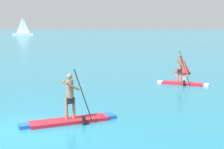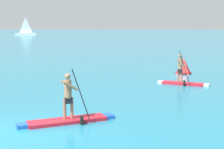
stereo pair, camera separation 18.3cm
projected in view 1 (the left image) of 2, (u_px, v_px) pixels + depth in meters
The scene contains 5 objects.
ground at pixel (17, 134), 10.76m from camera, with size 440.00×440.00×0.00m, color teal.
paddleboarder_mid_center at pixel (70, 114), 11.96m from camera, with size 3.35×2.00×2.00m.
paddleboarder_far_right at pixel (182, 78), 19.60m from camera, with size 2.95×1.46×2.00m.
race_marker_buoy at pixel (183, 67), 23.95m from camera, with size 1.24×1.24×1.09m.
sailboat_left_horizon at pixel (23, 33), 106.15m from camera, with size 6.67×2.92×6.51m.
Camera 1 is at (3.67, -10.16, 3.48)m, focal length 53.78 mm.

